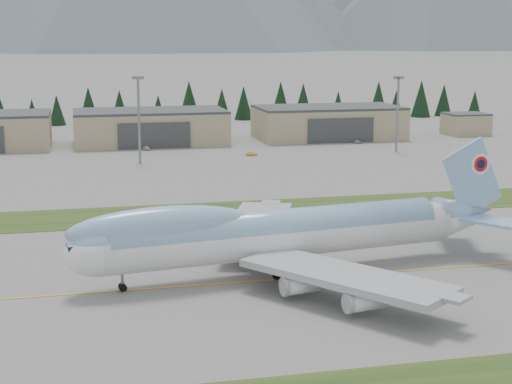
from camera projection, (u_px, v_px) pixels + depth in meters
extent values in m
plane|color=slate|center=(355.00, 274.00, 112.50)|extent=(7000.00, 7000.00, 0.00)
cube|color=#274217|center=(277.00, 209.00, 155.52)|extent=(400.00, 18.00, 0.08)
cube|color=gold|center=(355.00, 274.00, 112.50)|extent=(400.00, 0.40, 0.02)
cylinder|color=white|center=(284.00, 236.00, 112.36)|extent=(52.91, 13.24, 6.10)
cylinder|color=#88B4E0|center=(278.00, 229.00, 111.82)|extent=(49.13, 12.26, 5.63)
ellipsoid|color=white|center=(100.00, 254.00, 103.18)|extent=(10.51, 7.38, 6.10)
ellipsoid|color=#88B4E0|center=(100.00, 245.00, 102.96)|extent=(8.80, 6.24, 5.17)
ellipsoid|color=#88B4E0|center=(162.00, 227.00, 105.57)|extent=(26.38, 8.68, 5.63)
cube|color=#0C1433|center=(74.00, 247.00, 101.79)|extent=(2.33, 2.69, 1.22)
cone|color=white|center=(465.00, 219.00, 123.19)|extent=(11.98, 7.47, 5.98)
cone|color=#88B4E0|center=(466.00, 212.00, 122.97)|extent=(10.97, 6.81, 5.44)
cube|color=#88B4E0|center=(472.00, 178.00, 122.29)|extent=(11.34, 2.11, 12.96)
cylinder|color=white|center=(478.00, 163.00, 122.59)|extent=(3.37, 0.65, 3.38)
cylinder|color=red|center=(477.00, 163.00, 122.67)|extent=(2.44, 0.52, 2.44)
cylinder|color=#0C1433|center=(477.00, 163.00, 122.76)|extent=(1.42, 0.38, 1.41)
cube|color=#88B4E0|center=(454.00, 207.00, 128.90)|extent=(8.43, 11.53, 0.43)
cube|color=#88B4E0|center=(498.00, 222.00, 118.58)|extent=(10.33, 11.73, 0.43)
cube|color=#A5A6AD|center=(257.00, 223.00, 127.55)|extent=(18.07, 29.51, 0.94)
cube|color=#A5A6AD|center=(345.00, 276.00, 99.15)|extent=(23.73, 28.05, 0.94)
cylinder|color=white|center=(240.00, 242.00, 122.94)|extent=(5.16, 2.99, 2.35)
cylinder|color=white|center=(248.00, 227.00, 132.55)|extent=(5.16, 2.99, 2.35)
cylinder|color=white|center=(301.00, 285.00, 101.42)|extent=(5.16, 2.99, 2.35)
cylinder|color=white|center=(366.00, 301.00, 95.03)|extent=(5.16, 2.99, 2.35)
cylinder|color=gray|center=(122.00, 283.00, 105.00)|extent=(0.47, 0.47, 2.25)
cylinder|color=gray|center=(267.00, 260.00, 115.27)|extent=(0.59, 0.59, 2.44)
cylinder|color=gray|center=(282.00, 271.00, 110.11)|extent=(0.59, 0.59, 2.44)
cylinder|color=gray|center=(297.00, 257.00, 116.91)|extent=(0.59, 0.59, 2.44)
cylinder|color=gray|center=(313.00, 267.00, 111.75)|extent=(0.59, 0.59, 2.44)
cylinder|color=black|center=(123.00, 288.00, 104.77)|extent=(1.07, 0.47, 1.03)
cylinder|color=black|center=(122.00, 286.00, 105.46)|extent=(1.07, 0.47, 1.03)
cylinder|color=black|center=(267.00, 265.00, 115.40)|extent=(1.18, 0.62, 1.13)
cylinder|color=black|center=(282.00, 275.00, 110.23)|extent=(1.18, 0.62, 1.13)
cylinder|color=black|center=(297.00, 261.00, 117.04)|extent=(1.18, 0.62, 1.13)
cylinder|color=black|center=(312.00, 272.00, 111.87)|extent=(1.18, 0.62, 1.13)
cube|color=tan|center=(150.00, 128.00, 251.62)|extent=(48.00, 26.00, 10.00)
cube|color=#373A3C|center=(150.00, 111.00, 250.58)|extent=(48.00, 26.00, 0.80)
cube|color=#373A3C|center=(154.00, 136.00, 239.10)|extent=(22.08, 0.60, 8.00)
cube|color=tan|center=(328.00, 123.00, 264.87)|extent=(48.00, 26.00, 10.00)
cube|color=#373A3C|center=(328.00, 107.00, 263.82)|extent=(48.00, 26.00, 0.80)
cube|color=#373A3C|center=(341.00, 131.00, 252.35)|extent=(22.08, 0.60, 8.00)
cube|color=tan|center=(466.00, 125.00, 274.29)|extent=(14.00, 12.00, 7.00)
cube|color=#373A3C|center=(466.00, 114.00, 273.55)|extent=(14.00, 12.00, 0.60)
cylinder|color=gray|center=(139.00, 122.00, 210.10)|extent=(0.70, 0.70, 22.58)
cube|color=gray|center=(138.00, 78.00, 207.84)|extent=(3.20, 3.20, 0.80)
cylinder|color=gray|center=(397.00, 116.00, 231.39)|extent=(0.70, 0.70, 21.55)
cube|color=gray|center=(399.00, 78.00, 229.23)|extent=(3.20, 3.20, 0.80)
imported|color=silver|center=(147.00, 150.00, 237.10)|extent=(2.29, 3.84, 1.23)
imported|color=gold|center=(251.00, 156.00, 225.83)|extent=(3.34, 1.18, 1.10)
imported|color=#B3B3B8|center=(357.00, 143.00, 252.55)|extent=(2.42, 3.84, 1.04)
cone|color=black|center=(32.00, 112.00, 303.23)|extent=(5.75, 5.75, 10.28)
cone|color=black|center=(57.00, 110.00, 303.23)|extent=(6.63, 6.63, 11.85)
cone|color=black|center=(89.00, 105.00, 309.38)|extent=(8.16, 8.16, 14.57)
cone|color=black|center=(120.00, 107.00, 308.71)|extent=(7.54, 7.54, 13.47)
cone|color=black|center=(158.00, 109.00, 314.08)|extent=(6.20, 6.20, 11.07)
cone|color=black|center=(189.00, 101.00, 315.67)|extent=(9.27, 9.27, 16.55)
cone|color=black|center=(222.00, 105.00, 314.60)|extent=(7.64, 7.64, 13.64)
cone|color=black|center=(244.00, 103.00, 324.01)|extent=(7.82, 7.82, 13.96)
cone|color=black|center=(281.00, 100.00, 326.79)|extent=(8.87, 8.87, 15.83)
cone|color=black|center=(303.00, 101.00, 327.54)|extent=(8.39, 8.39, 14.98)
cone|color=black|center=(338.00, 105.00, 328.85)|extent=(6.50, 6.50, 11.61)
cone|color=black|center=(378.00, 100.00, 329.60)|extent=(8.82, 8.82, 15.76)
cone|color=black|center=(396.00, 103.00, 338.96)|extent=(6.24, 6.24, 11.14)
cone|color=black|center=(421.00, 98.00, 335.40)|extent=(8.89, 8.89, 15.88)
cone|color=black|center=(444.00, 100.00, 339.61)|extent=(7.75, 7.75, 13.83)
cone|color=black|center=(475.00, 103.00, 339.21)|extent=(6.19, 6.19, 11.06)
cone|color=#505F6B|center=(275.00, 1.00, 2307.95)|extent=(650.33, 650.33, 279.81)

